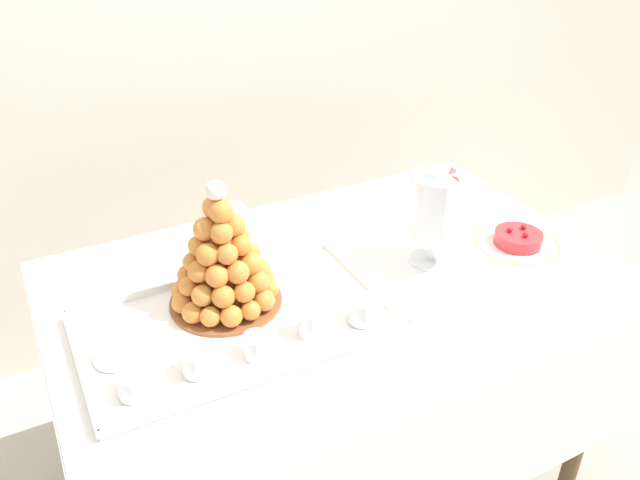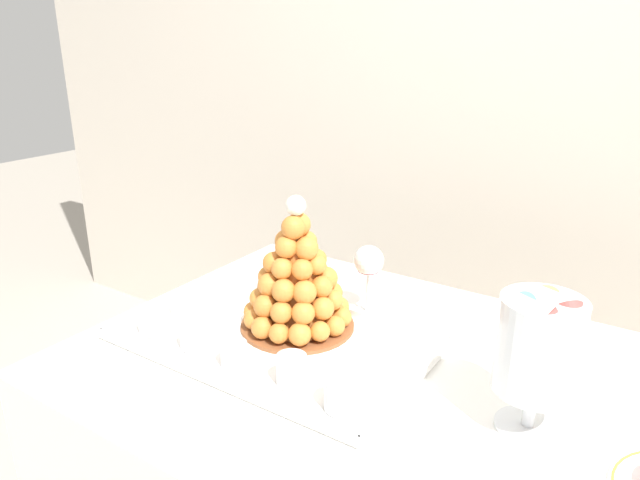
{
  "view_description": "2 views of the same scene",
  "coord_description": "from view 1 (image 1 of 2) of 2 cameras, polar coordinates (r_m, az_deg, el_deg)",
  "views": [
    {
      "loc": [
        -0.6,
        -1.04,
        1.57
      ],
      "look_at": [
        -0.06,
        -0.02,
        0.89
      ],
      "focal_mm": 35.11,
      "sensor_mm": 36.0,
      "label": 1
    },
    {
      "loc": [
        0.39,
        -0.87,
        1.36
      ],
      "look_at": [
        -0.21,
        0.02,
        0.98
      ],
      "focal_mm": 32.84,
      "sensor_mm": 36.0,
      "label": 2
    }
  ],
  "objects": [
    {
      "name": "dessert_cup_centre",
      "position": [
        1.21,
        -5.8,
        -9.66
      ],
      "size": [
        0.05,
        0.05,
        0.05
      ],
      "color": "silver",
      "rests_on": "serving_tray"
    },
    {
      "name": "creme_brulee_ramekin",
      "position": [
        1.28,
        -17.95,
        -9.51
      ],
      "size": [
        0.1,
        0.1,
        0.03
      ],
      "color": "white",
      "rests_on": "serving_tray"
    },
    {
      "name": "dessert_cup_right",
      "position": [
        1.3,
        3.93,
        -6.41
      ],
      "size": [
        0.06,
        0.06,
        0.05
      ],
      "color": "silver",
      "rests_on": "serving_tray"
    },
    {
      "name": "dessert_cup_left",
      "position": [
        1.18,
        -16.57,
        -12.56
      ],
      "size": [
        0.06,
        0.06,
        0.05
      ],
      "color": "silver",
      "rests_on": "serving_tray"
    },
    {
      "name": "macaron_goblet",
      "position": [
        1.46,
        10.59,
        2.96
      ],
      "size": [
        0.13,
        0.13,
        0.24
      ],
      "color": "white",
      "rests_on": "buffet_table"
    },
    {
      "name": "serving_tray",
      "position": [
        1.32,
        -7.71,
        -7.56
      ],
      "size": [
        0.63,
        0.37,
        0.02
      ],
      "color": "white",
      "rests_on": "buffet_table"
    },
    {
      "name": "wine_glass",
      "position": [
        1.46,
        -7.82,
        2.02
      ],
      "size": [
        0.07,
        0.07,
        0.16
      ],
      "color": "silver",
      "rests_on": "buffet_table"
    },
    {
      "name": "fruit_tart_plate",
      "position": [
        1.64,
        17.56,
        -0.11
      ],
      "size": [
        0.21,
        0.21,
        0.05
      ],
      "color": "white",
      "rests_on": "buffet_table"
    },
    {
      "name": "dessert_cup_mid_right",
      "position": [
        1.26,
        -0.79,
        -7.57
      ],
      "size": [
        0.06,
        0.06,
        0.06
      ],
      "color": "silver",
      "rests_on": "serving_tray"
    },
    {
      "name": "croquembouche",
      "position": [
        1.31,
        -8.88,
        -1.76
      ],
      "size": [
        0.24,
        0.24,
        0.29
      ],
      "color": "brown",
      "rests_on": "serving_tray"
    },
    {
      "name": "buffet_table",
      "position": [
        1.52,
        1.78,
        -7.37
      ],
      "size": [
        1.3,
        0.85,
        0.76
      ],
      "color": "brown",
      "rests_on": "ground_plane"
    },
    {
      "name": "dessert_cup_mid_left",
      "position": [
        1.2,
        -11.14,
        -10.89
      ],
      "size": [
        0.06,
        0.06,
        0.05
      ],
      "color": "silver",
      "rests_on": "serving_tray"
    }
  ]
}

